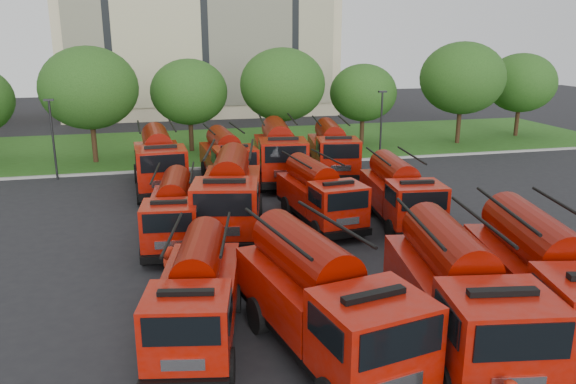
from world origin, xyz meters
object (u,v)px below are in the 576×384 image
fire_truck_4 (174,211)px  fire_truck_7 (400,193)px  fire_truck_2 (459,293)px  fire_truck_9 (227,158)px  fire_truck_0 (197,293)px  fire_truck_3 (547,280)px  fire_truck_10 (279,152)px  firefighter_3 (559,296)px  firefighter_2 (542,290)px  fire_truck_11 (332,149)px  fire_truck_8 (159,160)px  firefighter_4 (171,291)px  fire_truck_5 (230,194)px  fire_truck_1 (323,299)px  fire_truck_6 (319,194)px  firefighter_5 (416,213)px

fire_truck_4 → fire_truck_7: (10.71, 0.14, 0.09)m
fire_truck_2 → fire_truck_9: size_ratio=1.11×
fire_truck_7 → fire_truck_2: bearing=-99.4°
fire_truck_0 → fire_truck_3: fire_truck_3 is taller
fire_truck_0 → fire_truck_4: 8.43m
fire_truck_10 → firefighter_3: (5.96, -18.48, -1.82)m
fire_truck_7 → firefighter_2: fire_truck_7 is taller
fire_truck_3 → fire_truck_9: 21.60m
fire_truck_7 → fire_truck_11: size_ratio=0.92×
fire_truck_8 → fire_truck_11: bearing=3.9°
fire_truck_10 → firefighter_4: (-7.35, -14.77, -1.82)m
fire_truck_11 → firefighter_3: 19.31m
fire_truck_9 → fire_truck_10: bearing=-1.8°
fire_truck_5 → fire_truck_11: bearing=61.5°
fire_truck_8 → firefighter_2: size_ratio=4.59×
fire_truck_1 → fire_truck_6: 11.68m
fire_truck_4 → fire_truck_11: bearing=51.2°
fire_truck_7 → fire_truck_11: 10.38m
fire_truck_3 → fire_truck_8: fire_truck_3 is taller
fire_truck_9 → firefighter_4: (-4.05, -14.66, -1.61)m
fire_truck_1 → firefighter_4: 6.88m
fire_truck_3 → firefighter_2: (2.10, 2.69, -1.81)m
fire_truck_0 → fire_truck_5: (2.29, 9.44, 0.32)m
fire_truck_6 → firefighter_2: size_ratio=3.92×
fire_truck_3 → fire_truck_9: (-6.92, 20.46, -0.20)m
fire_truck_9 → firefighter_2: fire_truck_9 is taller
fire_truck_6 → fire_truck_9: 9.31m
fire_truck_3 → fire_truck_4: bearing=147.1°
fire_truck_11 → firefighter_2: fire_truck_11 is taller
fire_truck_2 → fire_truck_5: (-4.99, 11.75, 0.06)m
fire_truck_4 → firefighter_2: 15.04m
fire_truck_8 → fire_truck_10: (7.39, 0.61, 0.03)m
fire_truck_2 → fire_truck_3: fire_truck_3 is taller
fire_truck_6 → fire_truck_9: fire_truck_9 is taller
fire_truck_2 → fire_truck_10: size_ratio=0.97×
firefighter_5 → fire_truck_5: bearing=-9.3°
fire_truck_9 → firefighter_2: size_ratio=4.16×
fire_truck_5 → fire_truck_6: 4.35m
fire_truck_4 → fire_truck_7: size_ratio=0.94×
fire_truck_7 → fire_truck_9: fire_truck_9 is taller
fire_truck_4 → fire_truck_1: bearing=-63.5°
fire_truck_2 → firefighter_4: fire_truck_2 is taller
firefighter_2 → firefighter_5: bearing=-15.8°
firefighter_3 → fire_truck_10: bearing=-73.1°
fire_truck_2 → fire_truck_5: size_ratio=0.96×
fire_truck_5 → fire_truck_7: 8.16m
fire_truck_6 → fire_truck_0: bearing=-131.0°
firefighter_5 → fire_truck_3: bearing=69.7°
fire_truck_7 → fire_truck_1: bearing=-117.8°
fire_truck_9 → firefighter_4: size_ratio=4.23×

